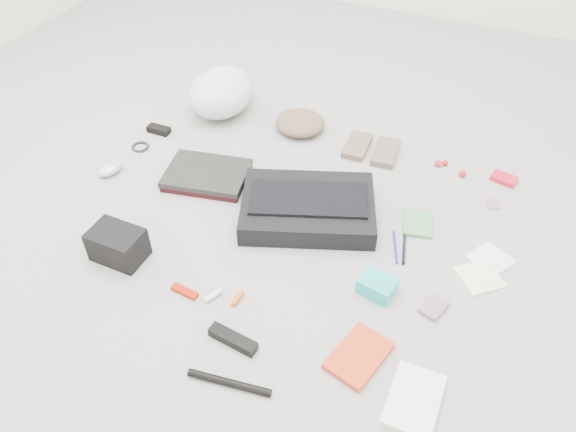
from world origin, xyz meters
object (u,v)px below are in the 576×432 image
at_px(bike_helmet, 221,92).
at_px(camera_bag, 118,245).
at_px(book_red, 359,356).
at_px(laptop, 207,173).
at_px(accordion_wallet, 377,286).
at_px(messenger_bag, 308,208).

relative_size(bike_helmet, camera_bag, 1.94).
bearing_deg(book_red, laptop, 161.62).
relative_size(laptop, book_red, 1.65).
distance_m(book_red, accordion_wallet, 0.26).
height_order(laptop, book_red, laptop).
bearing_deg(book_red, camera_bag, -168.37).
xyz_separation_m(messenger_bag, laptop, (-0.44, 0.04, -0.01)).
xyz_separation_m(messenger_bag, book_red, (0.36, -0.50, -0.03)).
bearing_deg(messenger_bag, camera_bag, -159.33).
bearing_deg(messenger_bag, bike_helmet, 120.90).
xyz_separation_m(laptop, camera_bag, (-0.06, -0.48, 0.02)).
bearing_deg(laptop, book_red, -44.89).
xyz_separation_m(messenger_bag, accordion_wallet, (0.34, -0.24, -0.01)).
height_order(messenger_bag, bike_helmet, bike_helmet).
relative_size(messenger_bag, accordion_wallet, 4.35).
bearing_deg(messenger_bag, book_red, -74.53).
height_order(bike_helmet, accordion_wallet, bike_helmet).
height_order(camera_bag, accordion_wallet, camera_bag).
distance_m(laptop, camera_bag, 0.49).
height_order(laptop, camera_bag, camera_bag).
height_order(camera_bag, book_red, camera_bag).
bearing_deg(accordion_wallet, messenger_bag, 155.92).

